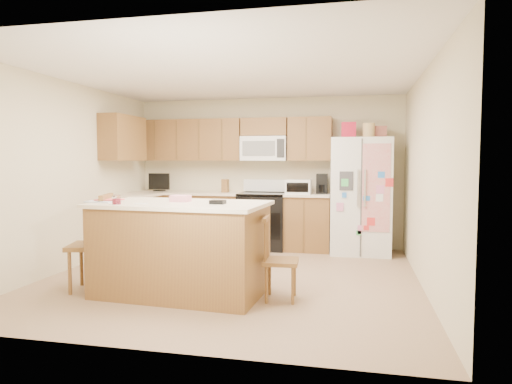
% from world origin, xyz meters
% --- Properties ---
extents(ground, '(4.50, 4.50, 0.00)m').
position_xyz_m(ground, '(0.00, 0.00, 0.00)').
color(ground, '#886C5A').
rests_on(ground, ground).
extents(room_shell, '(4.60, 4.60, 2.52)m').
position_xyz_m(room_shell, '(0.00, 0.00, 1.44)').
color(room_shell, beige).
rests_on(room_shell, ground).
extents(cabinetry, '(3.36, 1.56, 2.15)m').
position_xyz_m(cabinetry, '(-0.98, 1.79, 0.91)').
color(cabinetry, brown).
rests_on(cabinetry, ground).
extents(stove, '(0.76, 0.65, 1.13)m').
position_xyz_m(stove, '(0.00, 1.94, 0.47)').
color(stove, black).
rests_on(stove, ground).
extents(refrigerator, '(0.90, 0.79, 2.04)m').
position_xyz_m(refrigerator, '(1.57, 1.87, 0.92)').
color(refrigerator, white).
rests_on(refrigerator, ground).
extents(island, '(1.95, 1.17, 1.09)m').
position_xyz_m(island, '(-0.36, -0.78, 0.51)').
color(island, brown).
rests_on(island, ground).
extents(windsor_chair_left, '(0.55, 0.56, 1.08)m').
position_xyz_m(windsor_chair_left, '(-1.38, -0.85, 0.51)').
color(windsor_chair_left, brown).
rests_on(windsor_chair_left, ground).
extents(windsor_chair_back, '(0.47, 0.45, 0.95)m').
position_xyz_m(windsor_chair_back, '(-0.38, -0.21, 0.45)').
color(windsor_chair_back, brown).
rests_on(windsor_chair_back, ground).
extents(windsor_chair_right, '(0.38, 0.40, 0.87)m').
position_xyz_m(windsor_chair_right, '(0.71, -0.76, 0.41)').
color(windsor_chair_right, brown).
rests_on(windsor_chair_right, ground).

